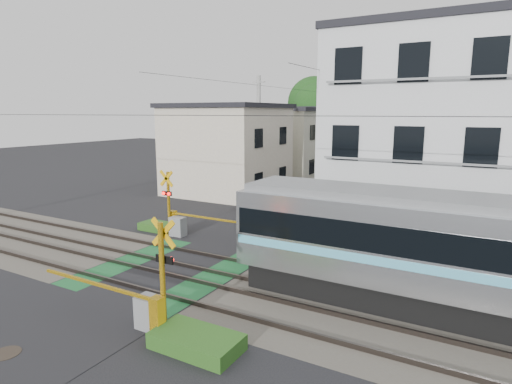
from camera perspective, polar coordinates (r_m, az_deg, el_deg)
The scene contains 12 objects.
ground at distance 16.35m, azimuth -11.63°, elevation -10.09°, with size 120.00×120.00×0.00m, color black.
track_bed at distance 16.34m, azimuth -11.64°, elevation -9.97°, with size 120.00×120.00×0.14m.
crossing_signal_near at distance 11.98m, azimuth -13.90°, elevation -14.43°, with size 4.74×0.65×3.09m.
crossing_signal_far at distance 20.40m, azimuth -10.49°, elevation -3.78°, with size 4.74×0.65×3.09m.
apartment_block at distance 21.04m, azimuth 24.97°, elevation 6.73°, with size 10.20×8.36×9.30m.
houses_row at distance 38.74m, azimuth 14.59°, elevation 6.61°, with size 22.07×31.35×6.80m.
tree_hill at distance 60.34m, azimuth 19.59°, elevation 10.25°, with size 40.00×13.62×11.49m.
catenary at distance 12.39m, azimuth 9.28°, elevation 1.07°, with size 60.00×5.04×7.00m.
utility_poles at distance 36.28m, azimuth 11.44°, elevation 7.81°, with size 7.90×42.00×8.00m.
pedestrian at distance 42.88m, azimuth 15.57°, elevation 3.59°, with size 0.56×0.37×1.54m, color black.
manhole_cover at distance 12.52m, azimuth -30.38°, elevation -18.07°, with size 0.68×0.68×0.02m, color #2D261E.
weed_patches at distance 15.18m, azimuth -6.77°, elevation -10.84°, with size 10.25×8.80×0.40m.
Camera 1 is at (10.18, -11.45, 5.72)m, focal length 30.00 mm.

